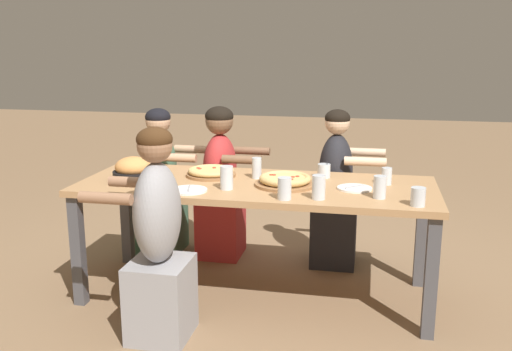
% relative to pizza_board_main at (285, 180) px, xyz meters
% --- Properties ---
extents(ground_plane, '(18.00, 18.00, 0.00)m').
position_rel_pizza_board_main_xyz_m(ground_plane, '(-0.19, 0.02, -0.77)').
color(ground_plane, '#896B4C').
rests_on(ground_plane, ground).
extents(dining_table, '(2.21, 0.84, 0.74)m').
position_rel_pizza_board_main_xyz_m(dining_table, '(-0.19, 0.02, -0.11)').
color(dining_table, tan).
rests_on(dining_table, ground).
extents(pizza_board_main, '(0.37, 0.37, 0.06)m').
position_rel_pizza_board_main_xyz_m(pizza_board_main, '(0.00, 0.00, 0.00)').
color(pizza_board_main, '#996B42').
rests_on(pizza_board_main, dining_table).
extents(pizza_board_second, '(0.33, 0.33, 0.05)m').
position_rel_pizza_board_main_xyz_m(pizza_board_second, '(-0.51, 0.15, -0.01)').
color(pizza_board_second, '#996B42').
rests_on(pizza_board_second, dining_table).
extents(skillet_bowl, '(0.37, 0.26, 0.15)m').
position_rel_pizza_board_main_xyz_m(skillet_bowl, '(-0.97, -0.05, 0.03)').
color(skillet_bowl, black).
rests_on(skillet_bowl, dining_table).
extents(empty_plate_a, '(0.22, 0.22, 0.02)m').
position_rel_pizza_board_main_xyz_m(empty_plate_a, '(-0.54, -0.25, -0.03)').
color(empty_plate_a, white).
rests_on(empty_plate_a, dining_table).
extents(empty_plate_b, '(0.21, 0.21, 0.02)m').
position_rel_pizza_board_main_xyz_m(empty_plate_b, '(0.42, -0.01, -0.03)').
color(empty_plate_b, white).
rests_on(empty_plate_b, dining_table).
extents(cocktail_glass_blue, '(0.08, 0.08, 0.11)m').
position_rel_pizza_board_main_xyz_m(cocktail_glass_blue, '(0.21, 0.26, 0.01)').
color(cocktail_glass_blue, silver).
rests_on(cocktail_glass_blue, dining_table).
extents(drinking_glass_a, '(0.06, 0.06, 0.14)m').
position_rel_pizza_board_main_xyz_m(drinking_glass_a, '(-0.21, 0.15, 0.03)').
color(drinking_glass_a, silver).
rests_on(drinking_glass_a, dining_table).
extents(drinking_glass_b, '(0.08, 0.08, 0.10)m').
position_rel_pizza_board_main_xyz_m(drinking_glass_b, '(0.77, -0.30, 0.02)').
color(drinking_glass_b, silver).
rests_on(drinking_glass_b, dining_table).
extents(drinking_glass_c, '(0.06, 0.06, 0.11)m').
position_rel_pizza_board_main_xyz_m(drinking_glass_c, '(0.61, 0.15, 0.02)').
color(drinking_glass_c, silver).
rests_on(drinking_glass_c, dining_table).
extents(drinking_glass_d, '(0.07, 0.07, 0.13)m').
position_rel_pizza_board_main_xyz_m(drinking_glass_d, '(0.57, -0.18, 0.03)').
color(drinking_glass_d, silver).
rests_on(drinking_glass_d, dining_table).
extents(drinking_glass_e, '(0.08, 0.08, 0.12)m').
position_rel_pizza_board_main_xyz_m(drinking_glass_e, '(-0.70, -0.22, 0.02)').
color(drinking_glass_e, silver).
rests_on(drinking_glass_e, dining_table).
extents(drinking_glass_f, '(0.08, 0.08, 0.11)m').
position_rel_pizza_board_main_xyz_m(drinking_glass_f, '(-1.03, 0.32, 0.01)').
color(drinking_glass_f, silver).
rests_on(drinking_glass_f, dining_table).
extents(drinking_glass_g, '(0.08, 0.08, 0.13)m').
position_rel_pizza_board_main_xyz_m(drinking_glass_g, '(0.04, -0.31, 0.02)').
color(drinking_glass_g, silver).
rests_on(drinking_glass_g, dining_table).
extents(drinking_glass_h, '(0.08, 0.08, 0.14)m').
position_rel_pizza_board_main_xyz_m(drinking_glass_h, '(-0.33, -0.16, 0.03)').
color(drinking_glass_h, silver).
rests_on(drinking_glass_h, dining_table).
extents(drinking_glass_i, '(0.08, 0.08, 0.14)m').
position_rel_pizza_board_main_xyz_m(drinking_glass_i, '(0.23, -0.27, 0.03)').
color(drinking_glass_i, silver).
rests_on(drinking_glass_i, dining_table).
extents(diner_far_left, '(0.51, 0.40, 1.12)m').
position_rel_pizza_board_main_xyz_m(diner_far_left, '(-1.06, 0.66, -0.26)').
color(diner_far_left, '#477556').
rests_on(diner_far_left, ground).
extents(diner_near_midleft, '(0.51, 0.40, 1.18)m').
position_rel_pizza_board_main_xyz_m(diner_near_midleft, '(-0.59, -0.62, -0.24)').
color(diner_near_midleft, '#99999E').
rests_on(diner_near_midleft, ground).
extents(diner_far_midleft, '(0.51, 0.40, 1.15)m').
position_rel_pizza_board_main_xyz_m(diner_far_midleft, '(-0.59, 0.66, -0.24)').
color(diner_far_midleft, '#B22D2D').
rests_on(diner_far_midleft, ground).
extents(diner_far_midright, '(0.51, 0.40, 1.14)m').
position_rel_pizza_board_main_xyz_m(diner_far_midright, '(0.27, 0.66, -0.26)').
color(diner_far_midright, '#232328').
rests_on(diner_far_midright, ground).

